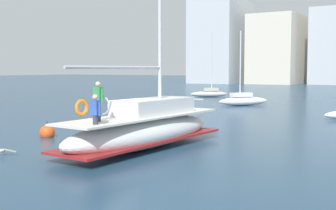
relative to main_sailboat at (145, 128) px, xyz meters
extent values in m
plane|color=navy|center=(-1.26, -0.76, -0.90)|extent=(400.00, 400.00, 0.00)
ellipsoid|color=silver|center=(0.00, -0.07, -0.20)|extent=(2.87, 9.71, 1.40)
cube|color=maroon|center=(0.00, -0.07, -0.52)|extent=(2.88, 9.52, 0.10)
cube|color=beige|center=(0.00, -0.07, 0.54)|extent=(2.65, 9.22, 0.08)
cube|color=silver|center=(0.03, 0.64, 0.93)|extent=(1.89, 4.40, 0.70)
cylinder|color=#B7B7BC|center=(-0.08, -1.75, 2.70)|extent=(0.40, 5.76, 0.12)
cylinder|color=silver|center=(0.21, 4.34, 1.05)|extent=(0.90, 0.10, 0.06)
torus|color=orange|center=(-1.31, -2.65, 1.05)|extent=(0.17, 0.71, 0.70)
cylinder|color=#33333D|center=(-0.14, -2.95, 0.98)|extent=(0.20, 0.20, 0.80)
cube|color=#338C4C|center=(-0.14, -2.95, 1.66)|extent=(0.33, 0.22, 0.56)
sphere|color=beige|center=(-0.14, -2.95, 2.05)|extent=(0.20, 0.20, 0.20)
cylinder|color=#338C4C|center=(-0.36, -2.94, 1.61)|extent=(0.09, 0.09, 0.50)
cylinder|color=#338C4C|center=(0.08, -2.96, 1.61)|extent=(0.09, 0.09, 0.50)
cylinder|color=#33333D|center=(0.37, -3.70, 0.75)|extent=(0.20, 0.20, 0.35)
cube|color=#3351AD|center=(0.37, -3.70, 1.21)|extent=(0.33, 0.22, 0.56)
sphere|color=beige|center=(0.37, -3.70, 1.60)|extent=(0.20, 0.20, 0.20)
cylinder|color=#3351AD|center=(0.15, -3.69, 1.16)|extent=(0.09, 0.09, 0.50)
cylinder|color=#3351AD|center=(0.59, -3.71, 1.16)|extent=(0.09, 0.09, 0.50)
torus|color=silver|center=(-0.13, -2.71, 1.20)|extent=(0.76, 0.10, 0.76)
ellipsoid|color=#B7B2A8|center=(-13.96, 33.69, -0.52)|extent=(4.42, 3.82, 0.77)
cube|color=#B7B2A8|center=(-13.77, 33.84, 0.06)|extent=(1.94, 1.75, 0.40)
cylinder|color=silver|center=(-13.68, 33.91, 3.60)|extent=(0.12, 0.12, 7.48)
ellipsoid|color=white|center=(-5.16, 23.80, -0.48)|extent=(4.24, 4.88, 0.85)
cube|color=white|center=(-5.33, 23.60, 0.15)|extent=(1.94, 2.15, 0.40)
cylinder|color=silver|center=(-5.41, 23.50, 3.12)|extent=(0.13, 0.13, 6.34)
ellipsoid|color=silver|center=(-3.94, -4.53, -0.72)|extent=(0.34, 0.40, 0.16)
sphere|color=silver|center=(-3.85, -4.69, -0.69)|extent=(0.11, 0.11, 0.11)
cone|color=gold|center=(-3.81, -4.74, -0.70)|extent=(0.07, 0.08, 0.04)
cube|color=#9E9993|center=(-3.70, -4.38, -0.70)|extent=(0.55, 0.41, 0.14)
sphere|color=#EA4C19|center=(-6.14, -0.16, -0.67)|extent=(0.78, 0.78, 0.78)
cylinder|color=black|center=(-6.14, -0.16, -0.37)|extent=(0.04, 0.04, 0.60)
cube|color=#B2B7BC|center=(-37.31, 85.76, 9.45)|extent=(11.61, 14.89, 20.71)
cube|color=beige|center=(-23.33, 89.28, 7.31)|extent=(10.97, 16.34, 16.43)
cube|color=#B2B7BC|center=(-10.49, 90.79, 7.88)|extent=(9.71, 10.30, 17.56)
camera|label=1|loc=(11.23, -15.83, 2.62)|focal=46.68mm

